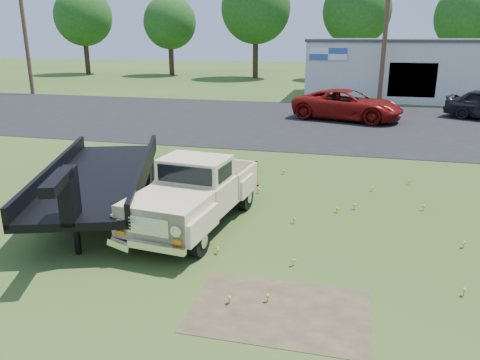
{
  "coord_description": "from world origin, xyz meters",
  "views": [
    {
      "loc": [
        2.5,
        -9.86,
        4.49
      ],
      "look_at": [
        -0.18,
        1.0,
        0.99
      ],
      "focal_mm": 35.0,
      "sensor_mm": 36.0,
      "label": 1
    }
  ],
  "objects": [
    {
      "name": "flatbed_trailer",
      "position": [
        -3.94,
        0.75,
        1.0
      ],
      "size": [
        4.74,
        7.75,
        2.01
      ],
      "primitive_type": null,
      "rotation": [
        0.0,
        0.0,
        0.34
      ],
      "color": "black",
      "rests_on": "ground"
    },
    {
      "name": "treeline_b",
      "position": [
        -18.0,
        41.0,
        5.67
      ],
      "size": [
        5.76,
        5.76,
        8.57
      ],
      "color": "#382319",
      "rests_on": "ground"
    },
    {
      "name": "utility_pole_mid",
      "position": [
        4.0,
        22.0,
        4.6
      ],
      "size": [
        1.6,
        0.3,
        9.0
      ],
      "color": "#482F21",
      "rests_on": "ground"
    },
    {
      "name": "dirt_patch_a",
      "position": [
        1.5,
        -3.0,
        0.0
      ],
      "size": [
        3.0,
        2.0,
        0.01
      ],
      "primitive_type": "cube",
      "color": "#433924",
      "rests_on": "ground"
    },
    {
      "name": "treeline_e",
      "position": [
        12.0,
        39.0,
        5.98
      ],
      "size": [
        6.08,
        6.08,
        9.04
      ],
      "color": "#382319",
      "rests_on": "ground"
    },
    {
      "name": "commercial_building",
      "position": [
        6.0,
        26.99,
        2.1
      ],
      "size": [
        14.2,
        8.2,
        4.15
      ],
      "color": "beige",
      "rests_on": "ground"
    },
    {
      "name": "red_pickup",
      "position": [
        2.09,
        16.11,
        0.81
      ],
      "size": [
        6.3,
        4.11,
        1.61
      ],
      "primitive_type": "imported",
      "rotation": [
        0.0,
        0.0,
        1.3
      ],
      "color": "maroon",
      "rests_on": "ground"
    },
    {
      "name": "dirt_patch_b",
      "position": [
        -2.0,
        3.5,
        0.0
      ],
      "size": [
        2.2,
        1.6,
        0.01
      ],
      "primitive_type": "cube",
      "color": "#433924",
      "rests_on": "ground"
    },
    {
      "name": "ground",
      "position": [
        0.0,
        0.0,
        0.0
      ],
      "size": [
        140.0,
        140.0,
        0.0
      ],
      "primitive_type": "plane",
      "color": "#2D4D18",
      "rests_on": "ground"
    },
    {
      "name": "utility_pole_west",
      "position": [
        -22.0,
        22.0,
        4.6
      ],
      "size": [
        1.6,
        0.3,
        9.0
      ],
      "color": "#482F21",
      "rests_on": "ground"
    },
    {
      "name": "vintage_pickup_truck",
      "position": [
        -1.06,
        0.18,
        0.87
      ],
      "size": [
        2.37,
        4.94,
        1.73
      ],
      "primitive_type": null,
      "rotation": [
        0.0,
        0.0,
        -0.11
      ],
      "color": "beige",
      "rests_on": "ground"
    },
    {
      "name": "treeline_c",
      "position": [
        -8.0,
        39.5,
        6.93
      ],
      "size": [
        7.04,
        7.04,
        10.47
      ],
      "color": "#382319",
      "rests_on": "ground"
    },
    {
      "name": "asphalt_lot",
      "position": [
        0.0,
        15.0,
        0.0
      ],
      "size": [
        90.0,
        14.0,
        0.02
      ],
      "primitive_type": "cube",
      "color": "black",
      "rests_on": "ground"
    },
    {
      "name": "treeline_d",
      "position": [
        2.0,
        40.5,
        6.62
      ],
      "size": [
        6.72,
        6.72,
        10.0
      ],
      "color": "#382319",
      "rests_on": "ground"
    },
    {
      "name": "treeline_a",
      "position": [
        -28.0,
        40.0,
        6.3
      ],
      "size": [
        6.4,
        6.4,
        9.52
      ],
      "color": "#382319",
      "rests_on": "ground"
    }
  ]
}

